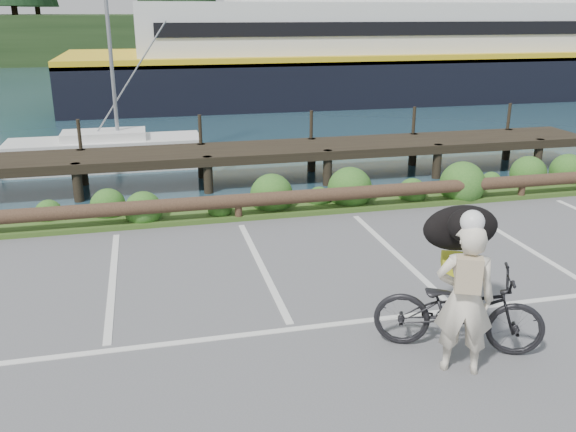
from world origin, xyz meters
name	(u,v)px	position (x,y,z in m)	size (l,w,h in m)	color
ground	(286,317)	(0.00, 0.00, 0.00)	(72.00, 72.00, 0.00)	#555557
harbor_backdrop	(156,46)	(0.38, 78.52, 0.00)	(170.00, 160.00, 30.00)	#1A333F
vegetation_strip	(234,209)	(0.00, 5.30, 0.05)	(34.00, 1.60, 0.10)	#3D5B21
log_rail	(239,220)	(0.00, 4.60, 0.00)	(32.00, 0.30, 0.60)	#443021
bicycle	(459,310)	(2.04, -1.41, 0.59)	(0.78, 2.24, 1.18)	black
cyclist	(465,299)	(1.82, -1.89, 0.99)	(0.72, 0.48, 1.99)	beige
dog	(461,228)	(2.33, -0.76, 1.50)	(1.12, 0.55, 0.65)	black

